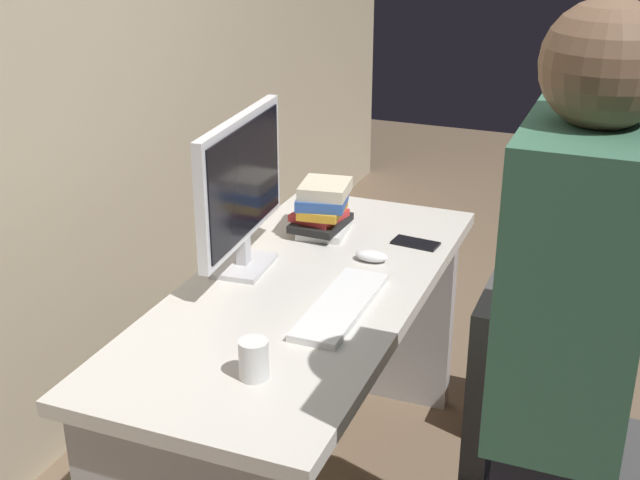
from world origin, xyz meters
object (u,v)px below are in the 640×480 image
(monitor, at_px, (242,186))
(cup_near_keyboard, at_px, (254,359))
(person_at_desk, at_px, (560,416))
(office_chair, at_px, (537,472))
(book_stack, at_px, (323,209))
(keyboard, at_px, (341,306))
(cell_phone, at_px, (416,243))
(handbag, at_px, (496,386))
(desk, at_px, (304,358))
(mouse, at_px, (372,256))

(monitor, distance_m, cup_near_keyboard, 0.63)
(person_at_desk, xyz_separation_m, cup_near_keyboard, (0.02, 0.68, -0.04))
(office_chair, height_order, book_stack, office_chair)
(keyboard, bearing_deg, book_stack, 26.86)
(keyboard, relative_size, cell_phone, 2.99)
(person_at_desk, bearing_deg, keyboard, 56.02)
(cup_near_keyboard, xyz_separation_m, cell_phone, (0.88, -0.13, -0.04))
(office_chair, height_order, handbag, office_chair)
(book_stack, bearing_deg, cell_phone, -85.60)
(person_at_desk, xyz_separation_m, book_stack, (0.88, 0.85, 0.00))
(cell_phone, distance_m, handbag, 0.73)
(book_stack, bearing_deg, desk, -166.25)
(cup_near_keyboard, height_order, handbag, cup_near_keyboard)
(office_chair, xyz_separation_m, book_stack, (0.53, 0.79, 0.41))
(handbag, bearing_deg, office_chair, -163.75)
(cup_near_keyboard, relative_size, handbag, 0.25)
(person_at_desk, relative_size, cup_near_keyboard, 17.27)
(office_chair, bearing_deg, keyboard, 84.34)
(person_at_desk, relative_size, book_stack, 7.65)
(desk, bearing_deg, handbag, -34.44)
(keyboard, bearing_deg, mouse, 4.14)
(office_chair, xyz_separation_m, cup_near_keyboard, (-0.33, 0.62, 0.38))
(monitor, distance_m, handbag, 1.27)
(keyboard, height_order, handbag, keyboard)
(cup_near_keyboard, height_order, book_stack, book_stack)
(book_stack, bearing_deg, cup_near_keyboard, -168.73)
(monitor, bearing_deg, cup_near_keyboard, -151.45)
(desk, distance_m, cell_phone, 0.51)
(keyboard, distance_m, cup_near_keyboard, 0.40)
(desk, bearing_deg, office_chair, -101.58)
(monitor, distance_m, cell_phone, 0.61)
(desk, xyz_separation_m, keyboard, (-0.09, -0.15, 0.24))
(keyboard, distance_m, cell_phone, 0.50)
(person_at_desk, relative_size, cell_phone, 11.38)
(desk, xyz_separation_m, monitor, (0.05, 0.21, 0.49))
(keyboard, height_order, cup_near_keyboard, cup_near_keyboard)
(keyboard, relative_size, book_stack, 2.01)
(office_chair, xyz_separation_m, monitor, (0.19, 0.91, 0.59))
(desk, height_order, person_at_desk, person_at_desk)
(mouse, bearing_deg, keyboard, -175.84)
(desk, relative_size, cup_near_keyboard, 15.65)
(mouse, bearing_deg, monitor, 119.54)
(desk, relative_size, mouse, 14.86)
(book_stack, distance_m, cell_phone, 0.32)
(keyboard, xyz_separation_m, mouse, (0.33, 0.02, 0.01))
(monitor, bearing_deg, office_chair, -101.99)
(keyboard, bearing_deg, desk, 58.65)
(office_chair, distance_m, cup_near_keyboard, 0.80)
(person_at_desk, distance_m, mouse, 0.97)
(person_at_desk, xyz_separation_m, cell_phone, (0.91, 0.55, -0.08))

